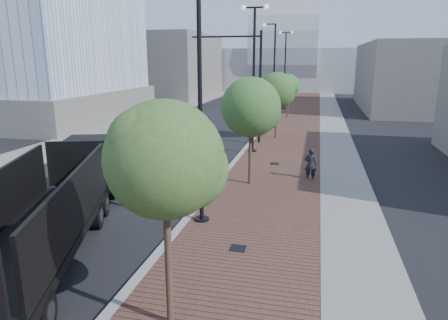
% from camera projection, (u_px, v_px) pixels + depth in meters
% --- Properties ---
extents(sidewalk, '(7.00, 140.00, 0.12)m').
position_uv_depth(sidewalk, '(306.00, 117.00, 42.79)').
color(sidewalk, '#4C2D23').
rests_on(sidewalk, ground).
extents(concrete_strip, '(2.40, 140.00, 0.13)m').
position_uv_depth(concrete_strip, '(331.00, 117.00, 42.19)').
color(concrete_strip, slate).
rests_on(concrete_strip, ground).
extents(curb, '(0.30, 140.00, 0.14)m').
position_uv_depth(curb, '(273.00, 115.00, 43.56)').
color(curb, gray).
rests_on(curb, ground).
extents(west_sidewalk, '(4.00, 140.00, 0.12)m').
position_uv_depth(west_sidewalk, '(162.00, 112.00, 46.43)').
color(west_sidewalk, slate).
rests_on(west_sidewalk, ground).
extents(dump_truck, '(6.36, 13.28, 3.02)m').
position_uv_depth(dump_truck, '(73.00, 192.00, 14.74)').
color(dump_truck, black).
rests_on(dump_truck, ground).
extents(white_sedan, '(2.14, 4.16, 1.31)m').
position_uv_depth(white_sedan, '(149.00, 166.00, 20.63)').
color(white_sedan, white).
rests_on(white_sedan, ground).
extents(dark_car_mid, '(2.69, 5.03, 1.34)m').
position_uv_depth(dark_car_mid, '(190.00, 123.00, 34.63)').
color(dark_car_mid, black).
rests_on(dark_car_mid, ground).
extents(dark_car_far, '(3.06, 4.80, 1.30)m').
position_uv_depth(dark_car_far, '(240.00, 104.00, 49.44)').
color(dark_car_far, black).
rests_on(dark_car_far, ground).
extents(pedestrian, '(0.66, 0.47, 1.70)m').
position_uv_depth(pedestrian, '(311.00, 165.00, 20.19)').
color(pedestrian, black).
rests_on(pedestrian, ground).
extents(streetlight_1, '(1.44, 0.56, 9.21)m').
position_uv_depth(streetlight_1, '(197.00, 109.00, 14.09)').
color(streetlight_1, black).
rests_on(streetlight_1, ground).
extents(streetlight_2, '(1.72, 0.56, 9.28)m').
position_uv_depth(streetlight_2, '(254.00, 79.00, 25.27)').
color(streetlight_2, black).
rests_on(streetlight_2, ground).
extents(streetlight_3, '(1.44, 0.56, 9.21)m').
position_uv_depth(streetlight_3, '(273.00, 78.00, 36.74)').
color(streetlight_3, black).
rests_on(streetlight_3, ground).
extents(streetlight_4, '(1.72, 0.56, 9.28)m').
position_uv_depth(streetlight_4, '(285.00, 70.00, 47.92)').
color(streetlight_4, black).
rests_on(streetlight_4, ground).
extents(traffic_mast, '(5.09, 0.20, 8.00)m').
position_uv_depth(traffic_mast, '(248.00, 75.00, 28.26)').
color(traffic_mast, black).
rests_on(traffic_mast, ground).
extents(tree_0, '(2.55, 2.53, 5.29)m').
position_uv_depth(tree_0, '(167.00, 160.00, 8.27)').
color(tree_0, '#382619').
rests_on(tree_0, ground).
extents(tree_1, '(2.85, 2.85, 5.28)m').
position_uv_depth(tree_1, '(252.00, 107.00, 18.70)').
color(tree_1, '#382619').
rests_on(tree_1, ground).
extents(tree_2, '(2.79, 2.79, 5.14)m').
position_uv_depth(tree_2, '(277.00, 91.00, 30.05)').
color(tree_2, '#382619').
rests_on(tree_2, ground).
extents(tree_3, '(2.24, 2.16, 4.59)m').
position_uv_depth(tree_3, '(289.00, 85.00, 41.43)').
color(tree_3, '#382619').
rests_on(tree_3, ground).
extents(tower_podium, '(19.00, 19.00, 3.00)m').
position_uv_depth(tower_podium, '(32.00, 105.00, 40.96)').
color(tower_podium, '#615C57').
rests_on(tower_podium, ground).
extents(convention_center, '(50.00, 30.00, 50.00)m').
position_uv_depth(convention_center, '(288.00, 59.00, 85.01)').
color(convention_center, '#9CA1A6').
rests_on(convention_center, ground).
extents(commercial_block_nw, '(14.00, 20.00, 10.00)m').
position_uv_depth(commercial_block_nw, '(167.00, 66.00, 65.63)').
color(commercial_block_nw, '#65615B').
rests_on(commercial_block_nw, ground).
extents(commercial_block_ne, '(12.00, 22.00, 8.00)m').
position_uv_depth(commercial_block_ne, '(414.00, 77.00, 48.50)').
color(commercial_block_ne, '#605C56').
rests_on(commercial_block_ne, ground).
extents(utility_cover_1, '(0.50, 0.50, 0.02)m').
position_uv_depth(utility_cover_1, '(238.00, 248.00, 12.82)').
color(utility_cover_1, black).
rests_on(utility_cover_1, sidewalk).
extents(utility_cover_2, '(0.50, 0.50, 0.02)m').
position_uv_depth(utility_cover_2, '(275.00, 164.00, 23.20)').
color(utility_cover_2, black).
rests_on(utility_cover_2, sidewalk).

